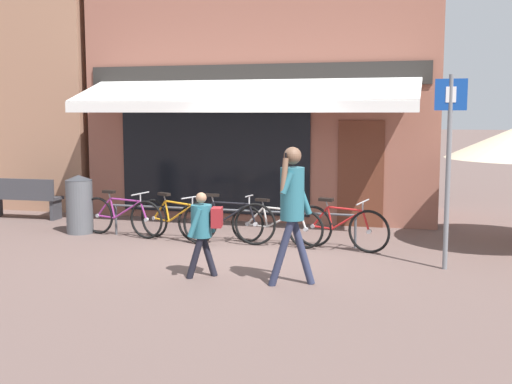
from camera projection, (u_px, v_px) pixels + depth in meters
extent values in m
plane|color=brown|center=(242.00, 251.00, 10.51)|extent=(160.00, 160.00, 0.00)
cube|color=#8E5647|center=(270.00, 74.00, 14.39)|extent=(7.47, 3.00, 6.23)
cube|color=black|center=(213.00, 161.00, 13.39)|extent=(4.11, 0.04, 2.20)
cube|color=#5B2D1E|center=(361.00, 174.00, 12.60)|extent=(0.90, 0.04, 2.10)
cube|color=#282623|center=(251.00, 75.00, 12.95)|extent=(7.10, 0.06, 0.44)
cube|color=white|center=(241.00, 90.00, 12.31)|extent=(6.73, 1.48, 0.50)
cube|color=white|center=(229.00, 107.00, 11.65)|extent=(6.73, 0.03, 0.20)
cube|color=#9E7056|center=(24.00, 70.00, 16.62)|extent=(5.53, 4.00, 6.71)
cylinder|color=#47494F|center=(229.00, 210.00, 11.24)|extent=(4.51, 0.04, 0.04)
cylinder|color=#47494F|center=(116.00, 220.00, 11.86)|extent=(0.04, 0.04, 0.55)
cylinder|color=#47494F|center=(355.00, 232.00, 10.69)|extent=(0.04, 0.04, 0.55)
torus|color=black|center=(146.00, 220.00, 11.46)|extent=(0.69, 0.17, 0.69)
cylinder|color=#9E9EA3|center=(146.00, 220.00, 11.46)|extent=(0.08, 0.07, 0.07)
torus|color=black|center=(98.00, 216.00, 11.93)|extent=(0.69, 0.17, 0.69)
cylinder|color=#9E9EA3|center=(98.00, 216.00, 11.93)|extent=(0.08, 0.07, 0.07)
cylinder|color=#892D7A|center=(127.00, 210.00, 11.62)|extent=(0.60, 0.14, 0.37)
cylinder|color=#892D7A|center=(125.00, 200.00, 11.61)|extent=(0.67, 0.15, 0.05)
cylinder|color=#892D7A|center=(112.00, 208.00, 11.76)|extent=(0.12, 0.05, 0.36)
cylinder|color=#892D7A|center=(106.00, 217.00, 11.85)|extent=(0.38, 0.10, 0.05)
cylinder|color=#892D7A|center=(104.00, 207.00, 11.84)|extent=(0.33, 0.09, 0.36)
cylinder|color=#892D7A|center=(143.00, 211.00, 11.46)|extent=(0.16, 0.06, 0.34)
cylinder|color=#9E9EA3|center=(110.00, 196.00, 11.75)|extent=(0.06, 0.03, 0.11)
cube|color=black|center=(109.00, 192.00, 11.75)|extent=(0.25, 0.14, 0.05)
cylinder|color=#9E9EA3|center=(140.00, 198.00, 11.46)|extent=(0.03, 0.03, 0.14)
cylinder|color=#9E9EA3|center=(140.00, 194.00, 11.45)|extent=(0.12, 0.52, 0.03)
torus|color=black|center=(198.00, 225.00, 10.95)|extent=(0.66, 0.32, 0.69)
cylinder|color=#9E9EA3|center=(198.00, 225.00, 10.95)|extent=(0.09, 0.08, 0.07)
torus|color=black|center=(154.00, 218.00, 11.63)|extent=(0.66, 0.32, 0.69)
cylinder|color=#9E9EA3|center=(154.00, 218.00, 11.63)|extent=(0.09, 0.08, 0.07)
cylinder|color=orange|center=(180.00, 213.00, 11.19)|extent=(0.57, 0.27, 0.37)
cylinder|color=orange|center=(179.00, 203.00, 11.19)|extent=(0.63, 0.30, 0.05)
cylinder|color=orange|center=(167.00, 211.00, 11.39)|extent=(0.12, 0.08, 0.37)
cylinder|color=orange|center=(162.00, 220.00, 11.51)|extent=(0.37, 0.18, 0.05)
cylinder|color=orange|center=(160.00, 210.00, 11.51)|extent=(0.31, 0.16, 0.36)
cylinder|color=orange|center=(195.00, 215.00, 10.96)|extent=(0.15, 0.09, 0.34)
cylinder|color=#9E9EA3|center=(165.00, 198.00, 11.40)|extent=(0.06, 0.04, 0.11)
cube|color=black|center=(164.00, 194.00, 11.40)|extent=(0.26, 0.19, 0.05)
cylinder|color=#9E9EA3|center=(192.00, 201.00, 10.97)|extent=(0.03, 0.03, 0.14)
cylinder|color=#9E9EA3|center=(192.00, 197.00, 10.96)|extent=(0.23, 0.49, 0.03)
torus|color=black|center=(255.00, 224.00, 10.92)|extent=(0.73, 0.14, 0.72)
cylinder|color=#9E9EA3|center=(255.00, 224.00, 10.92)|extent=(0.07, 0.07, 0.07)
torus|color=black|center=(198.00, 222.00, 11.14)|extent=(0.73, 0.14, 0.72)
cylinder|color=#9E9EA3|center=(198.00, 222.00, 11.14)|extent=(0.07, 0.07, 0.07)
cylinder|color=black|center=(233.00, 214.00, 10.99)|extent=(0.57, 0.09, 0.38)
cylinder|color=black|center=(231.00, 203.00, 10.99)|extent=(0.63, 0.07, 0.05)
cylinder|color=black|center=(216.00, 213.00, 11.06)|extent=(0.12, 0.07, 0.38)
cylinder|color=black|center=(208.00, 223.00, 11.10)|extent=(0.36, 0.05, 0.05)
cylinder|color=black|center=(206.00, 212.00, 11.10)|extent=(0.31, 0.08, 0.38)
cylinder|color=black|center=(252.00, 214.00, 10.92)|extent=(0.15, 0.06, 0.35)
cylinder|color=#9E9EA3|center=(213.00, 199.00, 11.06)|extent=(0.06, 0.03, 0.11)
cube|color=black|center=(212.00, 195.00, 11.06)|extent=(0.25, 0.12, 0.06)
cylinder|color=#9E9EA3|center=(249.00, 200.00, 10.92)|extent=(0.03, 0.04, 0.14)
cylinder|color=#9E9EA3|center=(249.00, 196.00, 10.92)|extent=(0.05, 0.52, 0.06)
torus|color=black|center=(306.00, 229.00, 10.64)|extent=(0.65, 0.23, 0.65)
cylinder|color=#9E9EA3|center=(306.00, 229.00, 10.64)|extent=(0.08, 0.08, 0.07)
torus|color=black|center=(248.00, 224.00, 11.16)|extent=(0.65, 0.23, 0.65)
cylinder|color=#9E9EA3|center=(248.00, 224.00, 11.16)|extent=(0.08, 0.08, 0.07)
cylinder|color=#BCB7B2|center=(283.00, 219.00, 10.83)|extent=(0.61, 0.14, 0.35)
cylinder|color=#BCB7B2|center=(281.00, 209.00, 10.84)|extent=(0.67, 0.18, 0.05)
cylinder|color=#BCB7B2|center=(265.00, 217.00, 10.99)|extent=(0.12, 0.09, 0.34)
cylinder|color=#BCB7B2|center=(257.00, 225.00, 11.07)|extent=(0.39, 0.12, 0.05)
cylinder|color=#BCB7B2|center=(256.00, 216.00, 11.08)|extent=(0.33, 0.08, 0.34)
cylinder|color=#BCB7B2|center=(303.00, 220.00, 10.66)|extent=(0.16, 0.09, 0.31)
cylinder|color=#9E9EA3|center=(263.00, 204.00, 11.00)|extent=(0.06, 0.05, 0.11)
cube|color=black|center=(262.00, 200.00, 11.01)|extent=(0.26, 0.15, 0.06)
cylinder|color=#9E9EA3|center=(300.00, 207.00, 10.68)|extent=(0.03, 0.04, 0.14)
cylinder|color=#9E9EA3|center=(300.00, 202.00, 10.67)|extent=(0.14, 0.51, 0.06)
torus|color=black|center=(369.00, 232.00, 10.27)|extent=(0.70, 0.26, 0.71)
cylinder|color=#9E9EA3|center=(369.00, 232.00, 10.27)|extent=(0.08, 0.08, 0.07)
torus|color=black|center=(313.00, 226.00, 10.77)|extent=(0.70, 0.26, 0.71)
cylinder|color=#9E9EA3|center=(313.00, 226.00, 10.77)|extent=(0.08, 0.08, 0.07)
cylinder|color=#B21E1E|center=(347.00, 220.00, 10.44)|extent=(0.54, 0.19, 0.38)
cylinder|color=#B21E1E|center=(345.00, 209.00, 10.43)|extent=(0.60, 0.19, 0.05)
cylinder|color=#B21E1E|center=(330.00, 218.00, 10.59)|extent=(0.11, 0.04, 0.37)
cylinder|color=#B21E1E|center=(322.00, 228.00, 10.69)|extent=(0.35, 0.12, 0.05)
cylinder|color=#B21E1E|center=(320.00, 217.00, 10.68)|extent=(0.30, 0.13, 0.37)
cylinder|color=#B21E1E|center=(366.00, 221.00, 10.27)|extent=(0.15, 0.05, 0.34)
cylinder|color=#9E9EA3|center=(327.00, 204.00, 10.58)|extent=(0.06, 0.03, 0.11)
cube|color=black|center=(326.00, 200.00, 10.57)|extent=(0.26, 0.16, 0.05)
cylinder|color=#9E9EA3|center=(363.00, 206.00, 10.26)|extent=(0.03, 0.04, 0.14)
cylinder|color=#9E9EA3|center=(363.00, 202.00, 10.25)|extent=(0.16, 0.51, 0.05)
cylinder|color=#282D47|center=(281.00, 254.00, 8.31)|extent=(0.36, 0.13, 0.89)
cylinder|color=#282D47|center=(302.00, 251.00, 8.44)|extent=(0.36, 0.13, 0.89)
cylinder|color=#286675|center=(292.00, 194.00, 8.28)|extent=(0.34, 0.34, 0.68)
sphere|color=brown|center=(293.00, 156.00, 8.22)|extent=(0.23, 0.23, 0.23)
cylinder|color=#286675|center=(302.00, 192.00, 8.44)|extent=(0.29, 0.17, 0.60)
cylinder|color=#286675|center=(287.00, 183.00, 8.09)|extent=(0.20, 0.18, 0.29)
cylinder|color=brown|center=(284.00, 176.00, 8.09)|extent=(0.10, 0.17, 0.45)
cube|color=black|center=(286.00, 158.00, 8.10)|extent=(0.03, 0.07, 0.14)
cylinder|color=black|center=(195.00, 258.00, 8.71)|extent=(0.27, 0.14, 0.59)
cylinder|color=black|center=(209.00, 256.00, 8.86)|extent=(0.27, 0.14, 0.59)
cylinder|color=#286675|center=(201.00, 221.00, 8.72)|extent=(0.34, 0.34, 0.44)
sphere|color=#A87A5B|center=(201.00, 198.00, 8.69)|extent=(0.15, 0.15, 0.15)
cylinder|color=#286675|center=(208.00, 219.00, 8.88)|extent=(0.22, 0.17, 0.40)
cylinder|color=#286675|center=(195.00, 223.00, 8.57)|extent=(0.22, 0.17, 0.40)
cube|color=maroon|center=(217.00, 217.00, 8.71)|extent=(0.19, 0.27, 0.27)
cylinder|color=#515459|center=(79.00, 207.00, 11.98)|extent=(0.49, 0.49, 1.00)
cone|color=#33353A|center=(78.00, 178.00, 11.91)|extent=(0.50, 0.50, 0.10)
cylinder|color=slate|center=(448.00, 173.00, 9.10)|extent=(0.07, 0.07, 2.78)
cube|color=#14429E|center=(451.00, 95.00, 8.96)|extent=(0.44, 0.02, 0.44)
cube|color=white|center=(451.00, 95.00, 8.94)|extent=(0.14, 0.01, 0.22)
cube|color=#38383D|center=(25.00, 197.00, 13.68)|extent=(1.61, 0.49, 0.06)
cube|color=#38383D|center=(19.00, 188.00, 13.47)|extent=(1.60, 0.10, 0.40)
cube|color=#38383D|center=(56.00, 209.00, 13.54)|extent=(0.09, 0.35, 0.45)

